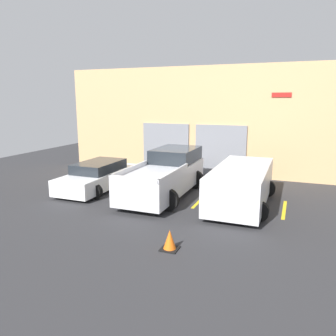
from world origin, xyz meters
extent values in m
plane|color=#2D2D30|center=(0.00, 0.00, 0.00)|extent=(28.00, 28.00, 0.00)
cube|color=tan|center=(0.00, 3.30, 2.84)|extent=(15.22, 0.60, 5.67)
cube|color=slate|center=(-1.74, 2.96, 1.34)|extent=(2.67, 0.08, 2.67)
cube|color=slate|center=(1.34, 2.96, 1.34)|extent=(2.67, 0.08, 2.67)
cube|color=#B21E19|center=(4.19, 2.97, 4.17)|extent=(0.90, 0.03, 0.22)
cube|color=silver|center=(0.00, -1.60, 0.73)|extent=(1.89, 5.39, 1.00)
cube|color=#1E2328|center=(0.00, -0.12, 1.52)|extent=(1.74, 2.43, 0.59)
cube|color=silver|center=(-0.91, -2.81, 1.32)|extent=(0.08, 2.97, 0.18)
cube|color=silver|center=(0.91, -2.81, 1.32)|extent=(0.08, 2.97, 0.18)
cube|color=silver|center=(0.00, -4.26, 1.32)|extent=(1.89, 0.08, 0.18)
cylinder|color=black|center=(-0.84, 0.07, 0.41)|extent=(0.82, 0.22, 0.82)
cylinder|color=black|center=(0.84, 0.07, 0.41)|extent=(0.82, 0.22, 0.82)
cylinder|color=black|center=(-0.84, -3.27, 0.41)|extent=(0.82, 0.22, 0.82)
cylinder|color=black|center=(0.84, -3.27, 0.41)|extent=(0.82, 0.22, 0.82)
cube|color=white|center=(-3.18, -1.60, 0.47)|extent=(1.71, 4.42, 0.66)
cube|color=#1E2328|center=(-3.18, -1.49, 1.01)|extent=(1.50, 2.43, 0.43)
cylinder|color=black|center=(-3.92, -0.23, 0.30)|extent=(0.60, 0.22, 0.60)
cylinder|color=black|center=(-2.44, -0.23, 0.30)|extent=(0.60, 0.22, 0.60)
cylinder|color=black|center=(-3.92, -2.97, 0.30)|extent=(0.60, 0.22, 0.60)
cylinder|color=black|center=(-2.44, -2.97, 0.30)|extent=(0.60, 0.22, 0.60)
cube|color=silver|center=(3.18, -1.60, 0.82)|extent=(1.88, 4.94, 1.31)
cube|color=#1E2328|center=(3.18, 0.82, 1.24)|extent=(1.69, 0.06, 0.28)
cylinder|color=black|center=(2.35, -0.07, 0.34)|extent=(0.68, 0.22, 0.68)
cylinder|color=black|center=(4.01, -0.07, 0.34)|extent=(0.68, 0.22, 0.68)
cylinder|color=black|center=(2.35, -3.13, 0.34)|extent=(0.68, 0.22, 0.68)
cylinder|color=black|center=(4.01, -3.13, 0.34)|extent=(0.68, 0.22, 0.68)
cube|color=gold|center=(-4.77, -1.60, 0.00)|extent=(0.12, 2.20, 0.01)
cube|color=gold|center=(-1.59, -1.60, 0.00)|extent=(0.12, 2.20, 0.01)
cube|color=gold|center=(1.59, -1.60, 0.00)|extent=(0.12, 2.20, 0.01)
cube|color=gold|center=(4.77, -1.60, 0.00)|extent=(0.12, 2.20, 0.01)
cube|color=black|center=(2.04, -6.16, 0.01)|extent=(0.47, 0.47, 0.03)
cone|color=orange|center=(2.04, -6.16, 0.28)|extent=(0.36, 0.36, 0.55)
camera|label=1|loc=(4.98, -13.77, 3.93)|focal=35.00mm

